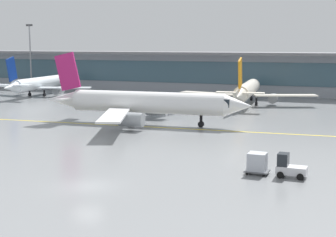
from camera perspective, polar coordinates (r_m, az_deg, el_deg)
name	(u,v)px	position (r m, az deg, el deg)	size (l,w,h in m)	color
ground_plane	(87,186)	(42.43, -9.08, -7.57)	(400.00, 400.00, 0.00)	gray
taxiway_centreline_stripe	(143,127)	(71.40, -2.89, -0.91)	(110.00, 0.36, 0.01)	yellow
terminal_concourse	(263,73)	(117.75, 10.70, 5.07)	(175.82, 11.00, 9.60)	#8C939E
gate_airplane_0	(39,84)	(116.91, -14.29, 3.84)	(25.19, 27.19, 9.00)	white
gate_airplane_1	(247,90)	(97.73, 8.94, 3.18)	(25.97, 28.04, 9.28)	silver
taxiing_regional_jet	(145,103)	(72.91, -2.58, 1.75)	(31.34, 29.10, 10.38)	white
baggage_tug	(289,167)	(45.74, 13.49, -5.36)	(2.64, 1.69, 2.10)	silver
cargo_dolly_lead	(257,163)	(46.20, 10.03, -4.91)	(2.15, 1.66, 1.94)	#595B60
apron_light_mast_0	(30,54)	(134.06, -15.26, 7.02)	(1.80, 0.36, 16.39)	gray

